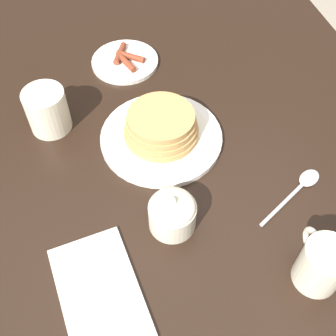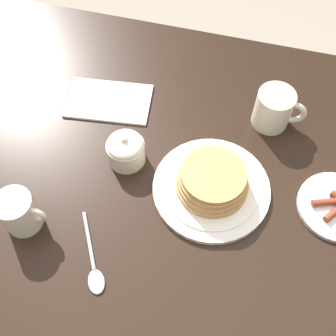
# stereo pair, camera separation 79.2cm
# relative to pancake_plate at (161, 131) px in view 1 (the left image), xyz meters

# --- Properties ---
(ground_plane) EXTENTS (8.00, 8.00, 0.00)m
(ground_plane) POSITION_rel_pancake_plate_xyz_m (0.04, -0.03, -0.79)
(ground_plane) COLOR gray
(dining_table) EXTENTS (1.50, 0.98, 0.77)m
(dining_table) POSITION_rel_pancake_plate_xyz_m (0.04, -0.03, -0.14)
(dining_table) COLOR black
(dining_table) RESTS_ON ground_plane
(pancake_plate) EXTENTS (0.24, 0.24, 0.07)m
(pancake_plate) POSITION_rel_pancake_plate_xyz_m (0.00, 0.00, 0.00)
(pancake_plate) COLOR white
(pancake_plate) RESTS_ON dining_table
(side_plate_bacon) EXTENTS (0.15, 0.15, 0.02)m
(side_plate_bacon) POSITION_rel_pancake_plate_xyz_m (0.25, 0.02, -0.02)
(side_plate_bacon) COLOR silver
(side_plate_bacon) RESTS_ON dining_table
(coffee_mug) EXTENTS (0.11, 0.08, 0.09)m
(coffee_mug) POSITION_rel_pancake_plate_xyz_m (0.10, 0.21, 0.02)
(coffee_mug) COLOR beige
(coffee_mug) RESTS_ON dining_table
(creamer_pitcher) EXTENTS (0.11, 0.07, 0.09)m
(creamer_pitcher) POSITION_rel_pancake_plate_xyz_m (-0.34, -0.16, 0.02)
(creamer_pitcher) COLOR beige
(creamer_pitcher) RESTS_ON dining_table
(sugar_bowl) EXTENTS (0.08, 0.08, 0.08)m
(sugar_bowl) POSITION_rel_pancake_plate_xyz_m (-0.19, 0.03, 0.01)
(sugar_bowl) COLOR beige
(sugar_bowl) RESTS_ON dining_table
(napkin) EXTENTS (0.21, 0.14, 0.01)m
(napkin) POSITION_rel_pancake_plate_xyz_m (-0.28, 0.17, -0.02)
(napkin) COLOR silver
(napkin) RESTS_ON dining_table
(spoon) EXTENTS (0.10, 0.15, 0.01)m
(spoon) POSITION_rel_pancake_plate_xyz_m (-0.18, -0.22, -0.02)
(spoon) COLOR silver
(spoon) RESTS_ON dining_table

